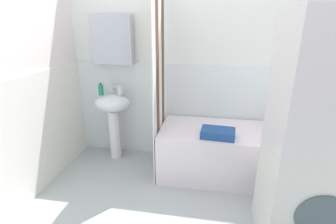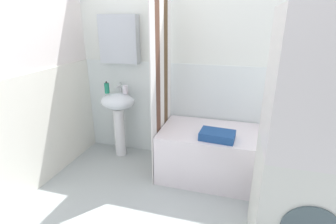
{
  "view_description": "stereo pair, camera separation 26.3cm",
  "coord_description": "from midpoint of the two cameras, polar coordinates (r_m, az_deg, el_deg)",
  "views": [
    {
      "loc": [
        0.14,
        -1.72,
        1.67
      ],
      "look_at": [
        -0.29,
        0.72,
        0.78
      ],
      "focal_mm": 27.06,
      "sensor_mm": 36.0,
      "label": 1
    },
    {
      "loc": [
        0.39,
        -1.66,
        1.67
      ],
      "look_at": [
        -0.29,
        0.72,
        0.78
      ],
      "focal_mm": 27.06,
      "sensor_mm": 36.0,
      "label": 2
    }
  ],
  "objects": [
    {
      "name": "bathtub",
      "position": [
        2.92,
        10.88,
        -9.08
      ],
      "size": [
        1.51,
        0.7,
        0.55
      ],
      "primitive_type": "cube",
      "color": "white",
      "rests_on": "ground_plane"
    },
    {
      "name": "lotion_bottle",
      "position": [
        3.08,
        23.6,
        -1.0
      ],
      "size": [
        0.06,
        0.06,
        0.23
      ],
      "color": "gold",
      "rests_on": "bathtub"
    },
    {
      "name": "shampoo_bottle",
      "position": [
        3.07,
        21.53,
        -1.37
      ],
      "size": [
        0.05,
        0.05,
        0.17
      ],
      "color": "#BF546B",
      "rests_on": "bathtub"
    },
    {
      "name": "towel_folded",
      "position": [
        2.6,
        8.36,
        -4.79
      ],
      "size": [
        0.36,
        0.25,
        0.08
      ],
      "primitive_type": "cube",
      "rotation": [
        0.0,
        0.0,
        -0.08
      ],
      "color": "navy",
      "rests_on": "bathtub"
    },
    {
      "name": "sink",
      "position": [
        3.19,
        -14.58,
        -0.19
      ],
      "size": [
        0.44,
        0.34,
        0.83
      ],
      "color": "white",
      "rests_on": "ground_plane"
    },
    {
      "name": "shower_curtain",
      "position": [
        2.73,
        -4.59,
        5.57
      ],
      "size": [
        0.01,
        0.7,
        2.0
      ],
      "color": "white",
      "rests_on": "ground_plane"
    },
    {
      "name": "washer_dryer_stack",
      "position": [
        1.98,
        27.45,
        -6.05
      ],
      "size": [
        0.62,
        0.6,
        1.76
      ],
      "color": "silver",
      "rests_on": "ground_plane"
    },
    {
      "name": "wall_left_tiled",
      "position": [
        2.8,
        -31.61,
        5.51
      ],
      "size": [
        0.07,
        1.81,
        2.4
      ],
      "color": "white",
      "rests_on": "ground_plane"
    },
    {
      "name": "wall_back_tiled",
      "position": [
        3.02,
        3.56,
        9.67
      ],
      "size": [
        3.6,
        0.18,
        2.4
      ],
      "color": "white",
      "rests_on": "ground_plane"
    },
    {
      "name": "toothbrush_cup",
      "position": [
        3.1,
        -13.1,
        4.65
      ],
      "size": [
        0.07,
        0.07,
        0.1
      ],
      "primitive_type": "cylinder",
      "color": "silver",
      "rests_on": "sink"
    },
    {
      "name": "faucet",
      "position": [
        3.18,
        -14.42,
        5.1
      ],
      "size": [
        0.03,
        0.12,
        0.12
      ],
      "color": "silver",
      "rests_on": "sink"
    },
    {
      "name": "soap_dispenser",
      "position": [
        3.15,
        -17.21,
        4.78
      ],
      "size": [
        0.06,
        0.06,
        0.15
      ],
      "color": "#1C7F5F",
      "rests_on": "sink"
    }
  ]
}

